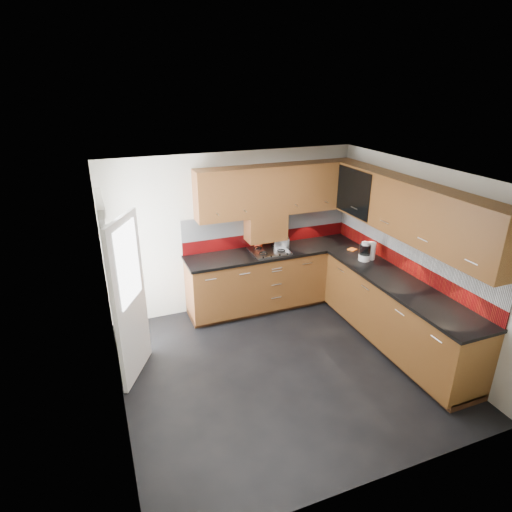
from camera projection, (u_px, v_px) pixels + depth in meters
name	position (u px, v px, depth m)	size (l,w,h in m)	color
room	(285.00, 257.00, 4.78)	(4.00, 3.80, 2.64)	black
base_cabinets	(329.00, 296.00, 6.16)	(2.70, 3.20, 0.95)	#583813
countertop	(331.00, 266.00, 5.96)	(2.72, 3.22, 0.04)	black
backsplash	(338.00, 240.00, 6.12)	(2.70, 3.20, 0.54)	maroon
upper_cabinets	(344.00, 200.00, 5.73)	(2.50, 3.20, 0.72)	#583813
extractor_hood	(266.00, 227.00, 6.42)	(0.60, 0.33, 0.40)	#583813
glass_cabinet	(362.00, 190.00, 6.13)	(0.32, 0.80, 0.66)	black
back_door	(119.00, 292.00, 5.00)	(0.42, 1.19, 2.04)	white
gas_hob	(270.00, 251.00, 6.40)	(0.56, 0.49, 0.04)	silver
utensil_pot	(258.00, 241.00, 6.55)	(0.13, 0.13, 0.46)	red
toaster	(281.00, 243.00, 6.54)	(0.26, 0.20, 0.17)	silver
food_processor	(365.00, 252.00, 6.06)	(0.16, 0.16, 0.27)	white
paper_towel	(371.00, 251.00, 6.11)	(0.12, 0.12, 0.25)	white
orange_cloth	(352.00, 249.00, 6.48)	(0.12, 0.11, 0.01)	orange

